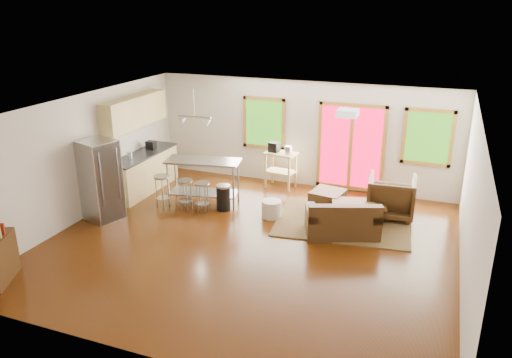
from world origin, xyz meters
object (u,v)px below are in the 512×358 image
(rug, at_px, (343,221))
(ottoman, at_px, (328,200))
(island, at_px, (203,174))
(refrigerator, at_px, (101,180))
(loveseat, at_px, (342,222))
(kitchen_cart, at_px, (280,157))
(coffee_table, at_px, (359,206))
(armchair, at_px, (391,195))

(rug, bearing_deg, ottoman, 130.57)
(ottoman, xyz_separation_m, island, (-2.71, -0.66, 0.49))
(refrigerator, bearing_deg, loveseat, 29.07)
(rug, relative_size, loveseat, 1.71)
(loveseat, relative_size, island, 0.91)
(kitchen_cart, bearing_deg, rug, -38.30)
(ottoman, distance_m, refrigerator, 4.88)
(coffee_table, bearing_deg, armchair, 44.59)
(rug, xyz_separation_m, loveseat, (0.11, -0.63, 0.28))
(armchair, xyz_separation_m, refrigerator, (-5.68, -2.28, 0.36))
(coffee_table, bearing_deg, rug, -159.72)
(rug, height_order, coffee_table, coffee_table)
(armchair, height_order, ottoman, armchair)
(refrigerator, bearing_deg, island, 60.09)
(armchair, relative_size, island, 0.57)
(loveseat, height_order, ottoman, loveseat)
(refrigerator, bearing_deg, ottoman, 44.10)
(coffee_table, bearing_deg, refrigerator, -161.45)
(coffee_table, distance_m, refrigerator, 5.39)
(armchair, bearing_deg, loveseat, 55.30)
(rug, height_order, ottoman, ottoman)
(island, bearing_deg, kitchen_cart, 51.76)
(island, bearing_deg, rug, 2.22)
(refrigerator, distance_m, kitchen_cart, 4.25)
(refrigerator, bearing_deg, kitchen_cart, 64.71)
(coffee_table, xyz_separation_m, ottoman, (-0.75, 0.43, -0.15))
(kitchen_cart, bearing_deg, ottoman, -33.78)
(armchair, relative_size, refrigerator, 0.58)
(rug, distance_m, armchair, 1.21)
(rug, distance_m, ottoman, 0.74)
(rug, height_order, island, island)
(kitchen_cart, bearing_deg, island, -128.24)
(ottoman, relative_size, island, 0.38)
(ottoman, relative_size, refrigerator, 0.39)
(rug, xyz_separation_m, ottoman, (-0.46, 0.54, 0.21))
(refrigerator, xyz_separation_m, kitchen_cart, (2.91, 3.10, -0.08))
(loveseat, xyz_separation_m, ottoman, (-0.57, 1.17, -0.07))
(armchair, xyz_separation_m, ottoman, (-1.33, -0.15, -0.27))
(island, bearing_deg, armchair, 11.27)
(loveseat, distance_m, kitchen_cart, 2.96)
(loveseat, distance_m, ottoman, 1.30)
(island, bearing_deg, loveseat, -8.84)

